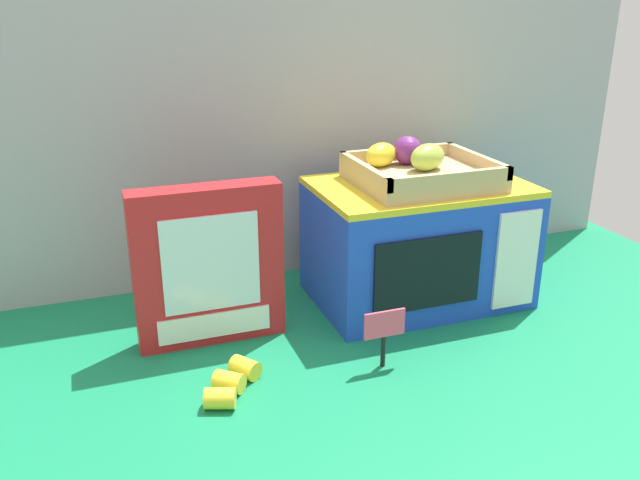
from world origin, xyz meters
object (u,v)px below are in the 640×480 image
object	(u,v)px
cookie_set_box	(209,266)
toy_microwave	(418,242)
food_groups_crate	(418,170)
price_sign	(384,330)
loose_toy_banana	(232,382)

from	to	relation	value
cookie_set_box	toy_microwave	bearing A→B (deg)	4.18
food_groups_crate	toy_microwave	bearing A→B (deg)	-49.69
price_sign	loose_toy_banana	xyz separation A→B (m)	(-0.25, 0.01, -0.05)
food_groups_crate	price_sign	size ratio (longest dim) A/B	2.46
food_groups_crate	loose_toy_banana	bearing A→B (deg)	-153.13
loose_toy_banana	toy_microwave	bearing A→B (deg)	26.06
toy_microwave	price_sign	xyz separation A→B (m)	(-0.17, -0.22, -0.05)
price_sign	loose_toy_banana	world-z (taller)	price_sign
loose_toy_banana	food_groups_crate	bearing A→B (deg)	26.87
cookie_set_box	loose_toy_banana	distance (m)	0.21
toy_microwave	food_groups_crate	size ratio (longest dim) A/B	1.61
toy_microwave	cookie_set_box	world-z (taller)	cookie_set_box
price_sign	loose_toy_banana	distance (m)	0.25
cookie_set_box	loose_toy_banana	bearing A→B (deg)	-92.01
toy_microwave	cookie_set_box	bearing A→B (deg)	-175.82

